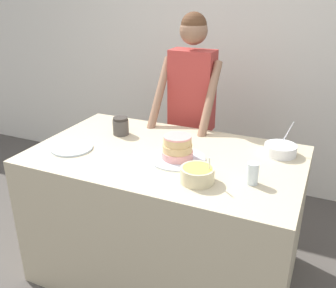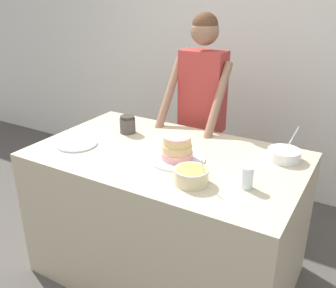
# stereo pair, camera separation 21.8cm
# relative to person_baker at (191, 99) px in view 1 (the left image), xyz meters

# --- Properties ---
(wall_back) EXTENTS (10.00, 0.05, 2.60)m
(wall_back) POSITION_rel_person_baker_xyz_m (0.09, 0.80, 0.26)
(wall_back) COLOR silver
(wall_back) RESTS_ON ground_plane
(counter) EXTENTS (1.64, 0.98, 0.89)m
(counter) POSITION_rel_person_baker_xyz_m (0.09, -0.68, -0.60)
(counter) COLOR #C6B793
(counter) RESTS_ON ground_plane
(person_baker) EXTENTS (0.45, 0.45, 1.67)m
(person_baker) POSITION_rel_person_baker_xyz_m (0.00, 0.00, 0.00)
(person_baker) COLOR #2D2D38
(person_baker) RESTS_ON ground_plane
(cake) EXTENTS (0.33, 0.33, 0.15)m
(cake) POSITION_rel_person_baker_xyz_m (0.19, -0.72, -0.09)
(cake) COLOR silver
(cake) RESTS_ON counter
(frosting_bowl_yellow) EXTENTS (0.18, 0.18, 0.16)m
(frosting_bowl_yellow) POSITION_rel_person_baker_xyz_m (0.39, -0.93, -0.11)
(frosting_bowl_yellow) COLOR beige
(frosting_bowl_yellow) RESTS_ON counter
(frosting_bowl_white) EXTENTS (0.19, 0.19, 0.20)m
(frosting_bowl_white) POSITION_rel_person_baker_xyz_m (0.73, -0.41, -0.12)
(frosting_bowl_white) COLOR white
(frosting_bowl_white) RESTS_ON counter
(drinking_glass) EXTENTS (0.06, 0.06, 0.12)m
(drinking_glass) POSITION_rel_person_baker_xyz_m (0.66, -0.84, -0.10)
(drinking_glass) COLOR silver
(drinking_glass) RESTS_ON counter
(ceramic_plate) EXTENTS (0.26, 0.26, 0.01)m
(ceramic_plate) POSITION_rel_person_baker_xyz_m (-0.47, -0.86, -0.15)
(ceramic_plate) COLOR silver
(ceramic_plate) RESTS_ON counter
(stoneware_jar) EXTENTS (0.11, 0.11, 0.12)m
(stoneware_jar) POSITION_rel_person_baker_xyz_m (-0.32, -0.51, -0.09)
(stoneware_jar) COLOR #4C4742
(stoneware_jar) RESTS_ON counter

